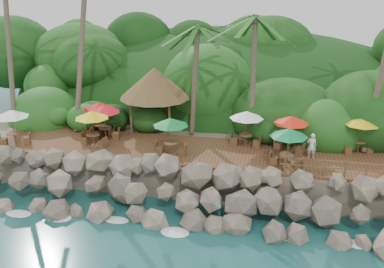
# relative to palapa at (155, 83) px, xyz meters

# --- Properties ---
(ground) EXTENTS (140.00, 140.00, 0.00)m
(ground) POSITION_rel_palapa_xyz_m (3.41, -9.44, -5.79)
(ground) COLOR #19514F
(ground) RESTS_ON ground
(land_base) EXTENTS (32.00, 25.20, 2.10)m
(land_base) POSITION_rel_palapa_xyz_m (3.41, 6.56, -4.74)
(land_base) COLOR gray
(land_base) RESTS_ON ground
(jungle_hill) EXTENTS (44.80, 28.00, 15.40)m
(jungle_hill) POSITION_rel_palapa_xyz_m (3.41, 14.06, -5.79)
(jungle_hill) COLOR #143811
(jungle_hill) RESTS_ON ground
(seawall) EXTENTS (29.00, 4.00, 2.30)m
(seawall) POSITION_rel_palapa_xyz_m (3.41, -7.44, -4.64)
(seawall) COLOR gray
(seawall) RESTS_ON ground
(terrace) EXTENTS (26.00, 5.00, 0.20)m
(terrace) POSITION_rel_palapa_xyz_m (3.41, -3.44, -3.59)
(terrace) COLOR brown
(terrace) RESTS_ON land_base
(jungle_foliage) EXTENTS (44.00, 16.00, 12.00)m
(jungle_foliage) POSITION_rel_palapa_xyz_m (3.41, 5.56, -5.79)
(jungle_foliage) COLOR #143811
(jungle_foliage) RESTS_ON ground
(foam_line) EXTENTS (25.20, 0.80, 0.06)m
(foam_line) POSITION_rel_palapa_xyz_m (3.41, -9.14, -5.76)
(foam_line) COLOR white
(foam_line) RESTS_ON ground
(palapa) EXTENTS (5.08, 5.08, 4.60)m
(palapa) POSITION_rel_palapa_xyz_m (0.00, 0.00, 0.00)
(palapa) COLOR brown
(palapa) RESTS_ON ground
(dining_clusters) EXTENTS (24.52, 5.36, 2.42)m
(dining_clusters) POSITION_rel_palapa_xyz_m (2.68, -3.27, -1.48)
(dining_clusters) COLOR brown
(dining_clusters) RESTS_ON terrace
(railing) EXTENTS (8.30, 0.10, 1.00)m
(railing) POSITION_rel_palapa_xyz_m (13.16, -5.79, -2.88)
(railing) COLOR brown
(railing) RESTS_ON terrace
(waiter) EXTENTS (0.61, 0.42, 1.60)m
(waiter) POSITION_rel_palapa_xyz_m (10.91, -3.25, -2.69)
(waiter) COLOR white
(waiter) RESTS_ON terrace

